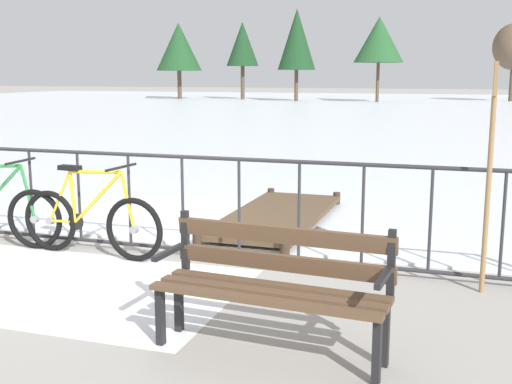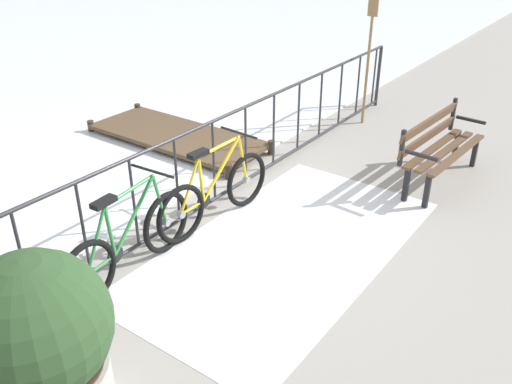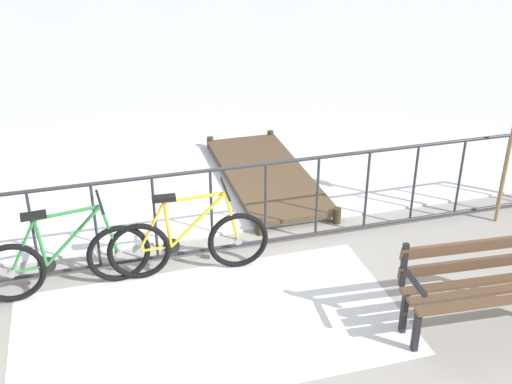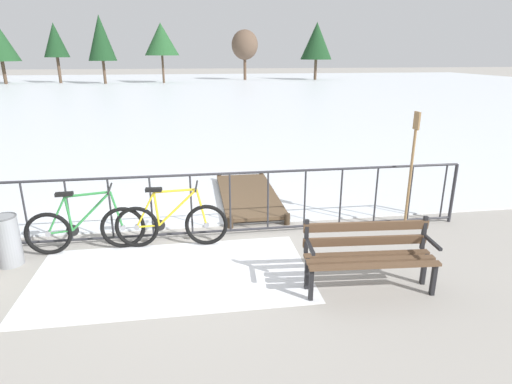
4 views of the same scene
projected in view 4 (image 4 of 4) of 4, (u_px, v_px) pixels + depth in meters
ground_plane at (193, 237)px, 6.89m from camera, size 160.00×160.00×0.00m
frozen_pond at (189, 91)px, 33.57m from camera, size 80.00×56.00×0.03m
snow_patch at (172, 275)px, 5.72m from camera, size 3.67×1.96×0.01m
railing_fence at (191, 205)px, 6.72m from camera, size 9.06×0.06×1.07m
bicycle_near_railing at (171, 224)px, 6.47m from camera, size 1.71×0.52×0.97m
bicycle_second at (86, 228)px, 6.30m from camera, size 1.71×0.52×0.97m
park_bench at (369, 251)px, 5.26m from camera, size 1.63×0.59×0.89m
trash_bin at (7, 240)px, 5.89m from camera, size 0.35×0.35×0.73m
oar_upright at (412, 164)px, 6.85m from camera, size 0.04×0.16×1.98m
wooden_dock at (248, 194)px, 8.59m from camera, size 1.10×2.86×0.20m
tree_far_west at (161, 39)px, 40.79m from camera, size 3.29×3.29×5.62m
tree_centre at (317, 41)px, 45.73m from camera, size 3.39×3.39×6.01m
tree_east_mid at (55, 40)px, 40.74m from camera, size 2.36×2.36×5.63m
tree_far_east at (101, 38)px, 39.57m from camera, size 2.59×2.59×6.24m
tree_extra at (245, 45)px, 45.86m from camera, size 2.84×2.84×5.27m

